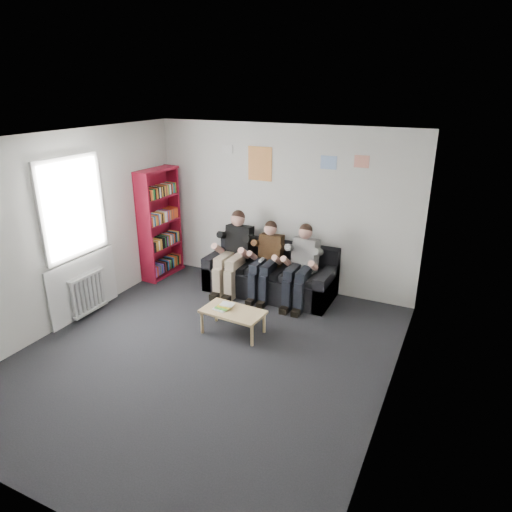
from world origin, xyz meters
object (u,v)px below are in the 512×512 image
(sofa, at_px, (271,276))
(bookshelf, at_px, (160,224))
(person_left, at_px, (233,253))
(person_right, at_px, (301,266))
(coffee_table, at_px, (233,313))
(person_middle, at_px, (266,261))

(sofa, xyz_separation_m, bookshelf, (-2.06, -0.15, 0.67))
(person_left, distance_m, person_right, 1.17)
(coffee_table, relative_size, person_middle, 0.69)
(coffee_table, xyz_separation_m, person_right, (0.52, 1.26, 0.33))
(sofa, relative_size, coffee_table, 2.45)
(sofa, relative_size, person_left, 1.57)
(person_right, bearing_deg, sofa, 169.36)
(person_middle, bearing_deg, person_right, -4.04)
(coffee_table, xyz_separation_m, person_left, (-0.66, 1.25, 0.36))
(person_left, bearing_deg, coffee_table, -64.90)
(bookshelf, relative_size, person_middle, 1.55)
(person_left, bearing_deg, person_right, -2.42)
(sofa, height_order, person_right, person_right)
(sofa, bearing_deg, person_right, -18.32)
(bookshelf, bearing_deg, person_middle, 2.99)
(sofa, distance_m, coffee_table, 1.45)
(person_left, xyz_separation_m, person_middle, (0.59, 0.01, -0.04))
(coffee_table, distance_m, person_middle, 1.30)
(bookshelf, distance_m, person_right, 2.67)
(sofa, relative_size, bookshelf, 1.09)
(person_middle, distance_m, person_right, 0.59)
(sofa, distance_m, person_right, 0.71)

